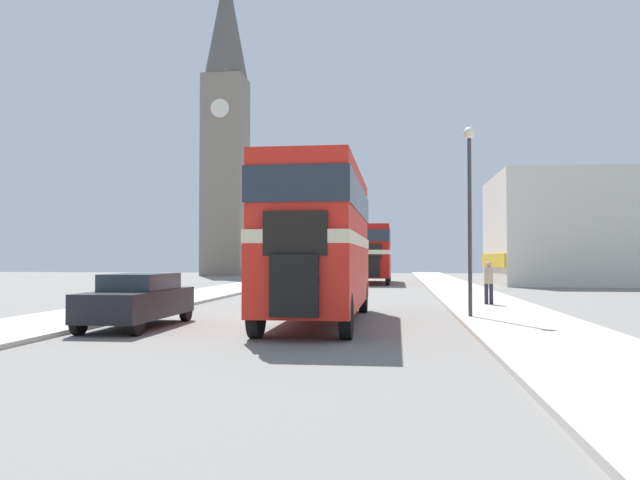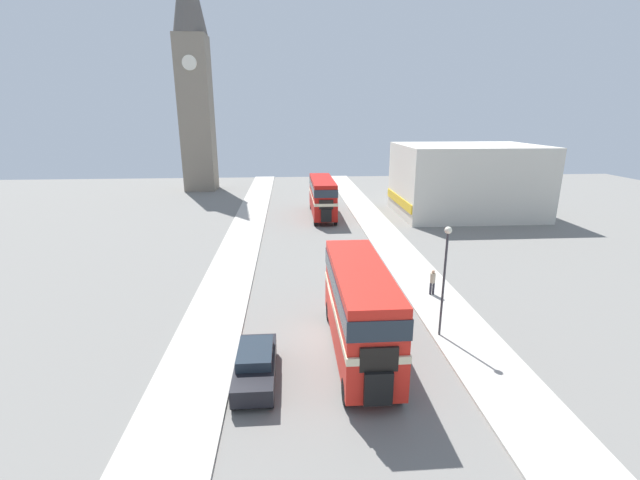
{
  "view_description": "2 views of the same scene",
  "coord_description": "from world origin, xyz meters",
  "px_view_note": "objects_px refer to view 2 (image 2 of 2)",
  "views": [
    {
      "loc": [
        3.17,
        -20.13,
        1.91
      ],
      "look_at": [
        0.89,
        -1.77,
        2.45
      ],
      "focal_mm": 35.0,
      "sensor_mm": 36.0,
      "label": 1
    },
    {
      "loc": [
        -2.32,
        -20.11,
        11.24
      ],
      "look_at": [
        0.0,
        11.69,
        1.85
      ],
      "focal_mm": 24.0,
      "sensor_mm": 36.0,
      "label": 2
    }
  ],
  "objects_px": {
    "bus_distant": "(322,194)",
    "church_tower": "(193,66)",
    "street_lamp": "(445,266)",
    "double_decker_bus": "(360,304)",
    "car_parked_near": "(255,365)",
    "pedestrian_walking": "(433,281)"
  },
  "relations": [
    {
      "from": "car_parked_near",
      "to": "street_lamp",
      "type": "xyz_separation_m",
      "value": [
        9.34,
        3.17,
        3.19
      ]
    },
    {
      "from": "bus_distant",
      "to": "street_lamp",
      "type": "distance_m",
      "value": 28.36
    },
    {
      "from": "double_decker_bus",
      "to": "street_lamp",
      "type": "height_order",
      "value": "street_lamp"
    },
    {
      "from": "bus_distant",
      "to": "pedestrian_walking",
      "type": "height_order",
      "value": "bus_distant"
    },
    {
      "from": "double_decker_bus",
      "to": "bus_distant",
      "type": "bearing_deg",
      "value": 88.96
    },
    {
      "from": "double_decker_bus",
      "to": "street_lamp",
      "type": "xyz_separation_m",
      "value": [
        4.51,
        1.32,
        1.31
      ]
    },
    {
      "from": "bus_distant",
      "to": "church_tower",
      "type": "relative_size",
      "value": 0.29
    },
    {
      "from": "car_parked_near",
      "to": "street_lamp",
      "type": "bearing_deg",
      "value": 18.71
    },
    {
      "from": "street_lamp",
      "to": "pedestrian_walking",
      "type": "bearing_deg",
      "value": 75.96
    },
    {
      "from": "double_decker_bus",
      "to": "bus_distant",
      "type": "xyz_separation_m",
      "value": [
        0.53,
        29.36,
        -0.09
      ]
    },
    {
      "from": "bus_distant",
      "to": "car_parked_near",
      "type": "bearing_deg",
      "value": -99.75
    },
    {
      "from": "bus_distant",
      "to": "church_tower",
      "type": "bearing_deg",
      "value": 131.26
    },
    {
      "from": "car_parked_near",
      "to": "pedestrian_walking",
      "type": "xyz_separation_m",
      "value": [
        10.63,
        8.32,
        0.29
      ]
    },
    {
      "from": "bus_distant",
      "to": "pedestrian_walking",
      "type": "relative_size",
      "value": 6.24
    },
    {
      "from": "double_decker_bus",
      "to": "church_tower",
      "type": "height_order",
      "value": "church_tower"
    },
    {
      "from": "pedestrian_walking",
      "to": "street_lamp",
      "type": "height_order",
      "value": "street_lamp"
    },
    {
      "from": "bus_distant",
      "to": "street_lamp",
      "type": "bearing_deg",
      "value": -81.92
    },
    {
      "from": "bus_distant",
      "to": "car_parked_near",
      "type": "relative_size",
      "value": 2.28
    },
    {
      "from": "double_decker_bus",
      "to": "bus_distant",
      "type": "height_order",
      "value": "double_decker_bus"
    },
    {
      "from": "car_parked_near",
      "to": "pedestrian_walking",
      "type": "distance_m",
      "value": 13.51
    },
    {
      "from": "double_decker_bus",
      "to": "bus_distant",
      "type": "relative_size",
      "value": 0.91
    },
    {
      "from": "car_parked_near",
      "to": "bus_distant",
      "type": "bearing_deg",
      "value": 80.25
    }
  ]
}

